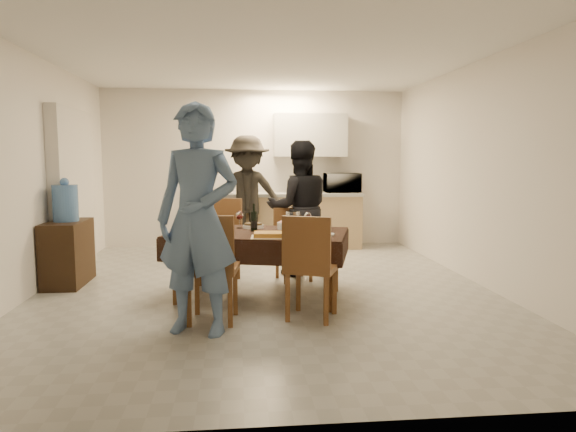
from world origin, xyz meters
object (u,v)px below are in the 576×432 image
dining_table (259,235)px  person_far (299,208)px  water_jug (65,203)px  water_pitcher (293,222)px  savoury_tart (271,235)px  console (68,253)px  microwave (342,183)px  person_near (198,219)px  wine_bottle (254,217)px  person_kitchen (247,195)px

dining_table → person_far: size_ratio=1.19×
water_jug → person_far: (2.75, 0.26, -0.11)m
water_pitcher → person_far: bearing=79.7°
savoury_tart → water_jug: bearing=153.0°
water_jug → dining_table: bearing=-19.8°
dining_table → person_far: (0.55, 1.05, 0.17)m
water_jug → water_pitcher: size_ratio=1.94×
dining_table → console: 2.35m
water_jug → microwave: bearing=31.1°
water_pitcher → microwave: microwave is taller
microwave → person_near: bearing=63.2°
wine_bottle → person_near: (-0.50, -1.10, 0.11)m
microwave → dining_table: bearing=63.6°
dining_table → savoury_tart: (0.10, -0.38, 0.06)m
dining_table → wine_bottle: bearing=150.3°
wine_bottle → savoury_tart: size_ratio=0.76×
water_jug → savoury_tart: bearing=-27.0°
water_pitcher → microwave: size_ratio=0.38×
water_pitcher → person_kitchen: (-0.42, 2.62, 0.10)m
water_jug → savoury_tart: water_jug is taller
dining_table → savoury_tart: size_ratio=5.25×
savoury_tart → water_pitcher: bearing=52.9°
savoury_tart → microwave: (1.40, 3.40, 0.34)m
person_kitchen → savoury_tart: bearing=-86.8°
wine_bottle → savoury_tart: bearing=-70.8°
console → water_pitcher: water_pitcher is taller
water_jug → wine_bottle: bearing=-19.1°
water_jug → microwave: 4.32m
savoury_tart → person_far: person_far is taller
dining_table → wine_bottle: (-0.05, 0.05, 0.18)m
dining_table → person_near: person_near is taller
wine_bottle → person_near: person_near is taller
wine_bottle → microwave: (1.55, 2.97, 0.22)m
console → microwave: size_ratio=1.40×
savoury_tart → microwave: microwave is taller
dining_table → person_kitchen: person_kitchen is taller
console → person_far: size_ratio=0.48×
wine_bottle → person_near: size_ratio=0.15×
water_pitcher → person_near: bearing=-132.0°
person_far → dining_table: bearing=60.5°
dining_table → water_jug: (-2.20, 0.79, 0.28)m
person_kitchen → wine_bottle: bearing=-89.6°
water_jug → water_pitcher: 2.69m
microwave → person_far: 2.20m
savoury_tart → person_near: 0.96m
console → water_jug: size_ratio=1.90×
microwave → person_kitchen: (-1.57, -0.45, -0.16)m
console → microwave: bearing=31.1°
dining_table → microwave: (1.50, 3.02, 0.40)m
person_far → microwave: bearing=-117.7°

